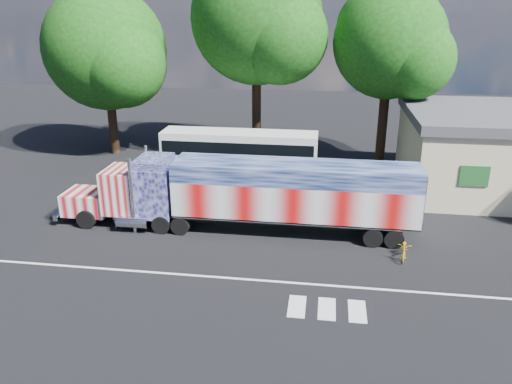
# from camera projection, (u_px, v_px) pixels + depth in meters

# --- Properties ---
(ground) EXTENTS (100.00, 100.00, 0.00)m
(ground) POSITION_uv_depth(u_px,v_px,m) (247.00, 248.00, 24.96)
(ground) COLOR black
(lane_markings) EXTENTS (30.00, 2.67, 0.01)m
(lane_markings) POSITION_uv_depth(u_px,v_px,m) (273.00, 291.00, 21.24)
(lane_markings) COLOR silver
(lane_markings) RESTS_ON ground
(semi_truck) EXTENTS (19.43, 3.07, 4.14)m
(semi_truck) POSITION_uv_depth(u_px,v_px,m) (249.00, 193.00, 26.28)
(semi_truck) COLOR black
(semi_truck) RESTS_ON ground
(coach_bus) EXTENTS (10.90, 2.54, 3.17)m
(coach_bus) POSITION_uv_depth(u_px,v_px,m) (239.00, 153.00, 35.15)
(coach_bus) COLOR silver
(coach_bus) RESTS_ON ground
(woman) EXTENTS (0.66, 0.53, 1.58)m
(woman) POSITION_uv_depth(u_px,v_px,m) (117.00, 214.00, 27.07)
(woman) COLOR slate
(woman) RESTS_ON ground
(bicycle) EXTENTS (0.87, 1.79, 0.90)m
(bicycle) POSITION_uv_depth(u_px,v_px,m) (404.00, 249.00, 23.88)
(bicycle) COLOR gold
(bicycle) RESTS_ON ground
(tree_nw_a) EXTENTS (9.78, 9.31, 12.94)m
(tree_nw_a) POSITION_uv_depth(u_px,v_px,m) (107.00, 50.00, 38.18)
(tree_nw_a) COLOR black
(tree_nw_a) RESTS_ON ground
(tree_ne_a) EXTENTS (8.34, 7.95, 12.96)m
(tree_ne_a) POSITION_uv_depth(u_px,v_px,m) (392.00, 43.00, 35.05)
(tree_ne_a) COLOR black
(tree_ne_a) RESTS_ON ground
(tree_n_mid) EXTENTS (10.15, 9.67, 15.35)m
(tree_n_mid) POSITION_uv_depth(u_px,v_px,m) (259.00, 19.00, 36.59)
(tree_n_mid) COLOR black
(tree_n_mid) RESTS_ON ground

